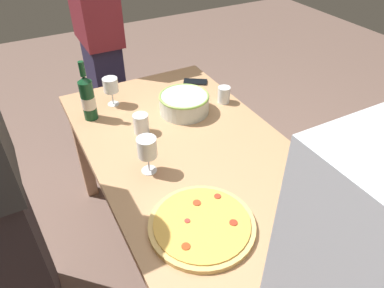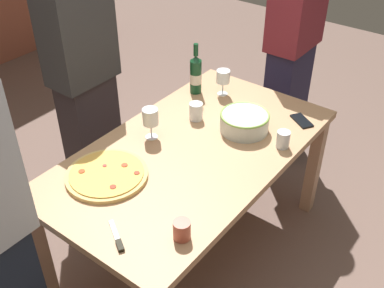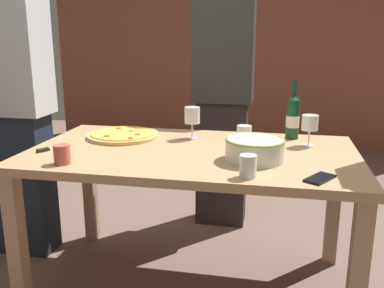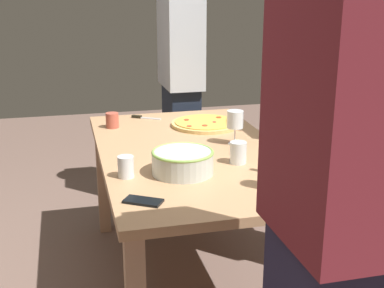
# 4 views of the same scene
# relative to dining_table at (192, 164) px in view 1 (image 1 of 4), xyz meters

# --- Properties ---
(ground_plane) EXTENTS (8.00, 8.00, 0.00)m
(ground_plane) POSITION_rel_dining_table_xyz_m (0.00, 0.00, -0.66)
(ground_plane) COLOR brown
(dining_table) EXTENTS (1.60, 0.90, 0.75)m
(dining_table) POSITION_rel_dining_table_xyz_m (0.00, 0.00, 0.00)
(dining_table) COLOR tan
(dining_table) RESTS_ON ground
(pizza) EXTENTS (0.39, 0.39, 0.03)m
(pizza) POSITION_rel_dining_table_xyz_m (-0.43, 0.19, 0.11)
(pizza) COLOR #DFB769
(pizza) RESTS_ON dining_table
(serving_bowl) EXTENTS (0.27, 0.27, 0.10)m
(serving_bowl) POSITION_rel_dining_table_xyz_m (0.31, -0.12, 0.15)
(serving_bowl) COLOR silver
(serving_bowl) RESTS_ON dining_table
(wine_bottle) EXTENTS (0.07, 0.07, 0.32)m
(wine_bottle) POSITION_rel_dining_table_xyz_m (0.49, 0.34, 0.22)
(wine_bottle) COLOR #124122
(wine_bottle) RESTS_ON dining_table
(wine_glass_near_pizza) EXTENTS (0.08, 0.08, 0.17)m
(wine_glass_near_pizza) POSITION_rel_dining_table_xyz_m (-0.05, 0.24, 0.21)
(wine_glass_near_pizza) COLOR white
(wine_glass_near_pizza) RESTS_ON dining_table
(wine_glass_by_bottle) EXTENTS (0.08, 0.08, 0.16)m
(wine_glass_by_bottle) POSITION_rel_dining_table_xyz_m (0.57, 0.20, 0.21)
(wine_glass_by_bottle) COLOR white
(wine_glass_by_bottle) RESTS_ON dining_table
(cup_amber) EXTENTS (0.07, 0.07, 0.09)m
(cup_amber) POSITION_rel_dining_table_xyz_m (-0.51, -0.34, 0.14)
(cup_amber) COLOR #B85442
(cup_amber) RESTS_ON dining_table
(cup_ceramic) EXTENTS (0.08, 0.08, 0.10)m
(cup_ceramic) POSITION_rel_dining_table_xyz_m (0.24, 0.16, 0.14)
(cup_ceramic) COLOR white
(cup_ceramic) RESTS_ON dining_table
(cup_spare) EXTENTS (0.07, 0.07, 0.09)m
(cup_spare) POSITION_rel_dining_table_xyz_m (0.30, -0.36, 0.14)
(cup_spare) COLOR white
(cup_spare) RESTS_ON dining_table
(cell_phone) EXTENTS (0.14, 0.16, 0.01)m
(cell_phone) POSITION_rel_dining_table_xyz_m (0.58, -0.33, 0.10)
(cell_phone) COLOR black
(cell_phone) RESTS_ON dining_table
(pizza_knife) EXTENTS (0.11, 0.17, 0.02)m
(pizza_knife) POSITION_rel_dining_table_xyz_m (-0.69, -0.14, 0.10)
(pizza_knife) COLOR silver
(pizza_knife) RESTS_ON dining_table
(person_host) EXTENTS (0.41, 0.24, 1.77)m
(person_host) POSITION_rel_dining_table_xyz_m (1.21, 0.07, 0.25)
(person_host) COLOR #25223E
(person_host) RESTS_ON ground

